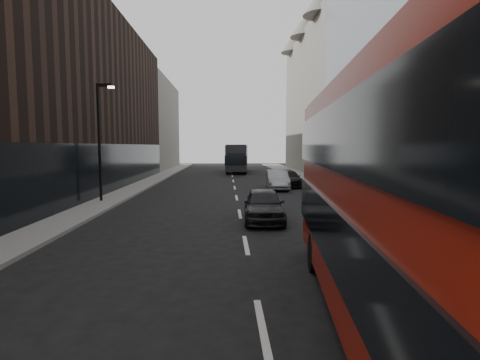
{
  "coord_description": "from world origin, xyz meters",
  "views": [
    {
      "loc": [
        -0.68,
        -4.83,
        3.46
      ],
      "look_at": [
        -0.29,
        5.71,
        2.5
      ],
      "focal_mm": 28.0,
      "sensor_mm": 36.0,
      "label": 1
    }
  ],
  "objects": [
    {
      "name": "sidewalk_right",
      "position": [
        7.5,
        25.0,
        0.07
      ],
      "size": [
        3.0,
        80.0,
        0.15
      ],
      "primitive_type": "cube",
      "color": "slate",
      "rests_on": "ground"
    },
    {
      "name": "sidewalk_left",
      "position": [
        -8.0,
        25.0,
        0.07
      ],
      "size": [
        2.0,
        80.0,
        0.15
      ],
      "primitive_type": "cube",
      "color": "slate",
      "rests_on": "ground"
    },
    {
      "name": "building_modern_block",
      "position": [
        11.47,
        21.0,
        9.9
      ],
      "size": [
        5.03,
        22.0,
        20.0
      ],
      "color": "#A7ADB2",
      "rests_on": "ground"
    },
    {
      "name": "building_victorian",
      "position": [
        11.38,
        44.0,
        9.66
      ],
      "size": [
        6.5,
        24.0,
        21.0
      ],
      "color": "slate",
      "rests_on": "ground"
    },
    {
      "name": "building_left_mid",
      "position": [
        -11.5,
        30.0,
        7.0
      ],
      "size": [
        5.0,
        24.0,
        14.0
      ],
      "primitive_type": "cube",
      "color": "black",
      "rests_on": "ground"
    },
    {
      "name": "building_left_far",
      "position": [
        -11.5,
        52.0,
        6.5
      ],
      "size": [
        5.0,
        20.0,
        13.0
      ],
      "primitive_type": "cube",
      "color": "slate",
      "rests_on": "ground"
    },
    {
      "name": "street_lamp",
      "position": [
        -8.22,
        18.0,
        4.18
      ],
      "size": [
        1.06,
        0.22,
        7.0
      ],
      "color": "black",
      "rests_on": "sidewalk_left"
    },
    {
      "name": "red_bus",
      "position": [
        2.5,
        1.39,
        2.61
      ],
      "size": [
        4.05,
        11.87,
        4.71
      ],
      "rotation": [
        0.0,
        0.0,
        -0.11
      ],
      "color": "#A4180A",
      "rests_on": "ground"
    },
    {
      "name": "grey_bus",
      "position": [
        0.8,
        44.59,
        1.94
      ],
      "size": [
        3.38,
        11.35,
        3.62
      ],
      "rotation": [
        0.0,
        0.0,
        -0.07
      ],
      "color": "black",
      "rests_on": "ground"
    },
    {
      "name": "car_a",
      "position": [
        1.04,
        12.18,
        0.76
      ],
      "size": [
        2.0,
        4.53,
        1.52
      ],
      "primitive_type": "imported",
      "rotation": [
        0.0,
        0.0,
        -0.05
      ],
      "color": "black",
      "rests_on": "ground"
    },
    {
      "name": "car_b",
      "position": [
        3.38,
        24.74,
        0.76
      ],
      "size": [
        1.8,
        4.68,
        1.52
      ],
      "primitive_type": "imported",
      "rotation": [
        0.0,
        0.0,
        -0.04
      ],
      "color": "gray",
      "rests_on": "ground"
    },
    {
      "name": "car_c",
      "position": [
        4.61,
        26.86,
        0.68
      ],
      "size": [
        2.29,
        4.83,
        1.36
      ],
      "primitive_type": "imported",
      "rotation": [
        0.0,
        0.0,
        0.08
      ],
      "color": "black",
      "rests_on": "ground"
    }
  ]
}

